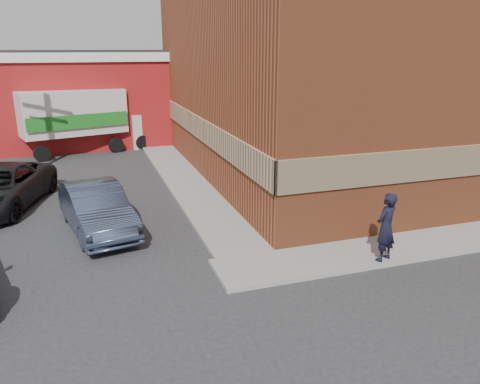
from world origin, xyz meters
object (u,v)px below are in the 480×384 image
object	(u,v)px
man	(386,227)
brick_building	(339,71)
sedan	(97,209)
box_truck	(85,117)
warehouse	(38,98)

from	to	relation	value
man	brick_building	bearing A→B (deg)	-136.23
sedan	box_truck	size ratio (longest dim) A/B	0.63
warehouse	box_truck	xyz separation A→B (m)	(2.67, -3.82, -0.77)
man	sedan	size ratio (longest dim) A/B	0.41
brick_building	warehouse	xyz separation A→B (m)	(-14.50, 11.00, -1.87)
man	sedan	distance (m)	8.95
box_truck	sedan	bearing A→B (deg)	-105.50
man	sedan	xyz separation A→B (m)	(-7.40, 5.02, -0.31)
warehouse	sedan	world-z (taller)	warehouse
sedan	box_truck	world-z (taller)	box_truck
warehouse	sedan	size ratio (longest dim) A/B	3.44
brick_building	warehouse	distance (m)	18.30
man	box_truck	distance (m)	19.25
warehouse	brick_building	bearing A→B (deg)	-37.20
brick_building	box_truck	xyz separation A→B (m)	(-11.83, 7.19, -2.64)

